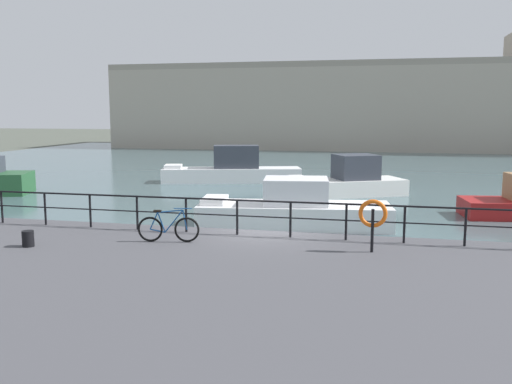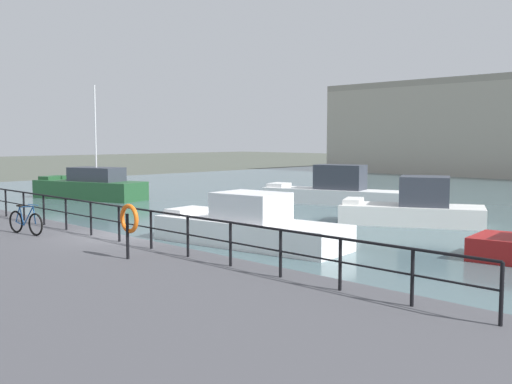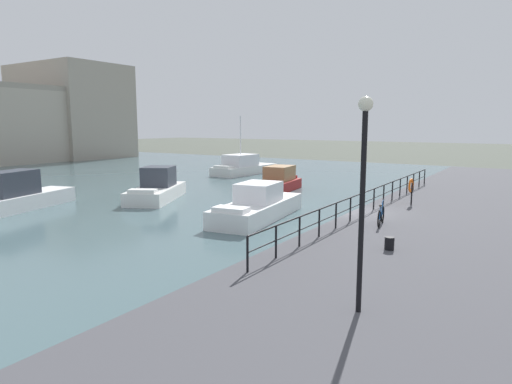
{
  "view_description": "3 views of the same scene",
  "coord_description": "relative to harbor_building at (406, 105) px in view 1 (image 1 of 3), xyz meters",
  "views": [
    {
      "loc": [
        3.58,
        -16.65,
        4.68
      ],
      "look_at": [
        -1.89,
        7.03,
        1.17
      ],
      "focal_mm": 39.24,
      "sensor_mm": 36.0,
      "label": 1
    },
    {
      "loc": [
        16.18,
        -10.27,
        4.04
      ],
      "look_at": [
        -0.7,
        6.59,
        1.91
      ],
      "focal_mm": 42.13,
      "sensor_mm": 36.0,
      "label": 2
    },
    {
      "loc": [
        -20.52,
        -7.54,
        5.18
      ],
      "look_at": [
        -1.91,
        4.39,
        1.84
      ],
      "focal_mm": 31.15,
      "sensor_mm": 36.0,
      "label": 3
    }
  ],
  "objects": [
    {
      "name": "moored_white_yacht",
      "position": [
        -5.97,
        -51.4,
        -4.77
      ],
      "size": [
        8.04,
        3.55,
        2.0
      ],
      "rotation": [
        0.0,
        0.0,
        3.29
      ],
      "color": "white",
      "rests_on": "water_basin"
    },
    {
      "name": "mooring_bollard",
      "position": [
        -11.85,
        -60.39,
        -4.25
      ],
      "size": [
        0.32,
        0.32,
        0.44
      ],
      "primitive_type": "cylinder",
      "color": "black",
      "rests_on": "quay_promenade"
    },
    {
      "name": "parked_bicycle",
      "position": [
        -8.31,
        -59.01,
        -4.08
      ],
      "size": [
        1.76,
        0.35,
        0.98
      ],
      "rotation": [
        0.0,
        0.0,
        0.16
      ],
      "color": "black",
      "rests_on": "quay_promenade"
    },
    {
      "name": "quay_railing",
      "position": [
        -5.04,
        -57.65,
        -3.74
      ],
      "size": [
        22.71,
        0.07,
        1.08
      ],
      "color": "black",
      "rests_on": "quay_promenade"
    },
    {
      "name": "ground_plane",
      "position": [
        -5.99,
        -56.9,
        -5.48
      ],
      "size": [
        240.0,
        240.0,
        0.0
      ],
      "primitive_type": "plane",
      "color": "#4C5147"
    },
    {
      "name": "life_ring_stand",
      "position": [
        -2.66,
        -58.84,
        -3.5
      ],
      "size": [
        0.75,
        0.16,
        1.4
      ],
      "color": "black",
      "rests_on": "quay_promenade"
    },
    {
      "name": "quay_promenade",
      "position": [
        -5.99,
        -63.4,
        -4.98
      ],
      "size": [
        56.0,
        13.0,
        1.01
      ],
      "primitive_type": "cube",
      "color": "#47474C",
      "rests_on": "ground_plane"
    },
    {
      "name": "harbor_building",
      "position": [
        0.0,
        0.0,
        0.0
      ],
      "size": [
        61.48,
        17.14,
        14.49
      ],
      "color": "#A89E8E",
      "rests_on": "ground_plane"
    },
    {
      "name": "moored_small_launch",
      "position": [
        -12.34,
        -37.74,
        -4.66
      ],
      "size": [
        9.39,
        4.51,
        2.44
      ],
      "rotation": [
        0.0,
        0.0,
        3.42
      ],
      "color": "white",
      "rests_on": "water_basin"
    },
    {
      "name": "water_basin",
      "position": [
        -5.99,
        -26.7,
        -5.48
      ],
      "size": [
        80.0,
        60.0,
        0.01
      ],
      "primitive_type": "cube",
      "color": "#476066",
      "rests_on": "ground_plane"
    },
    {
      "name": "moored_blue_motorboat",
      "position": [
        -4.39,
        -42.03,
        -4.69
      ],
      "size": [
        6.96,
        5.2,
        2.27
      ],
      "rotation": [
        0.0,
        0.0,
        3.62
      ],
      "color": "white",
      "rests_on": "water_basin"
    }
  ]
}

